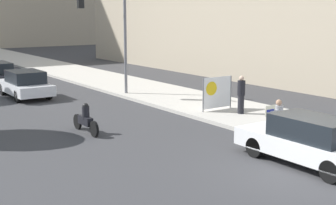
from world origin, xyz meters
name	(u,v)px	position (x,y,z in m)	size (l,w,h in m)	color
ground_plane	(298,175)	(0.00, 0.00, 0.00)	(160.00, 160.00, 0.00)	#38383A
sidewalk_curb	(144,90)	(4.20, 15.00, 0.08)	(4.48, 90.00, 0.16)	#B7B2A8
seated_protester	(280,115)	(2.72, 3.16, 0.83)	(0.98, 0.77, 1.23)	#474C56
jogger_on_sidewalk	(241,94)	(3.92, 6.47, 1.02)	(0.34, 0.34, 1.68)	black
protest_banner	(217,92)	(3.57, 7.67, 0.97)	(1.70, 0.06, 1.52)	slate
traffic_light_pole	(109,23)	(1.58, 14.23, 4.01)	(2.68, 2.45, 5.75)	slate
parked_car_curbside	(309,141)	(0.95, 0.42, 0.74)	(1.71, 4.56, 1.50)	white
car_on_road_nearest	(25,84)	(-2.26, 16.87, 0.73)	(1.88, 4.38, 1.47)	silver
motorcycle_on_road	(86,120)	(-2.90, 7.79, 0.52)	(0.28, 2.08, 1.17)	black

